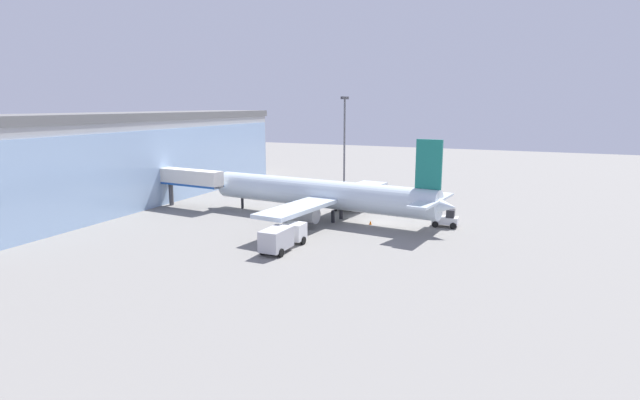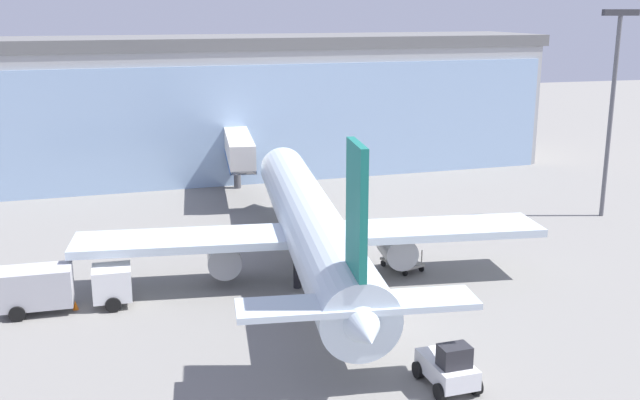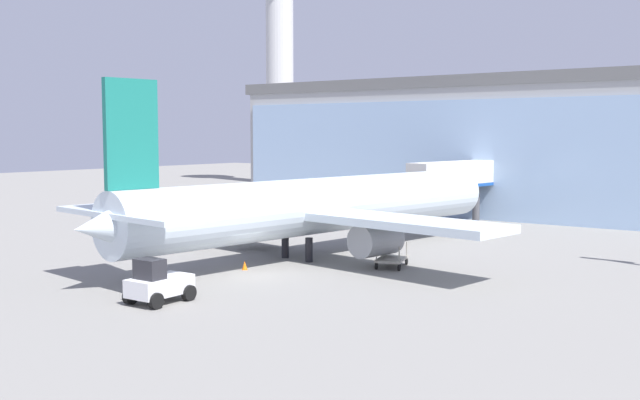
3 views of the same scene
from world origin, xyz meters
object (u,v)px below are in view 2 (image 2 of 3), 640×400
(airplane, at_px, (311,225))
(safety_cone_nose, at_px, (333,312))
(safety_cone_wingtip, at_px, (75,305))
(apron_light_mast, at_px, (613,95))
(catering_truck, at_px, (61,286))
(baggage_cart, at_px, (402,262))
(jet_bridge, at_px, (239,151))
(pushback_tug, at_px, (448,368))

(airplane, relative_size, safety_cone_nose, 67.12)
(safety_cone_nose, height_order, safety_cone_wingtip, same)
(apron_light_mast, bearing_deg, catering_truck, -167.15)
(airplane, height_order, baggage_cart, airplane)
(apron_light_mast, xyz_separation_m, safety_cone_wingtip, (-42.07, -9.91, -9.91))
(apron_light_mast, height_order, safety_cone_nose, apron_light_mast)
(apron_light_mast, bearing_deg, safety_cone_wingtip, -166.74)
(safety_cone_wingtip, bearing_deg, apron_light_mast, 13.26)
(jet_bridge, bearing_deg, airplane, -171.32)
(airplane, relative_size, baggage_cart, 11.62)
(airplane, distance_m, catering_truck, 15.63)
(baggage_cart, relative_size, pushback_tug, 0.96)
(baggage_cart, bearing_deg, catering_truck, 74.19)
(catering_truck, relative_size, safety_cone_wingtip, 13.28)
(safety_cone_nose, bearing_deg, jet_bridge, 91.74)
(airplane, height_order, pushback_tug, airplane)
(jet_bridge, xyz_separation_m, pushback_tug, (3.77, -37.71, -3.49))
(pushback_tug, bearing_deg, safety_cone_nose, 14.00)
(airplane, bearing_deg, pushback_tug, -165.18)
(jet_bridge, bearing_deg, pushback_tug, -168.99)
(catering_truck, xyz_separation_m, pushback_tug, (17.88, -14.19, -0.49))
(baggage_cart, distance_m, pushback_tug, 16.16)
(jet_bridge, xyz_separation_m, baggage_cart, (7.53, -22.00, -3.96))
(apron_light_mast, bearing_deg, jet_bridge, 154.36)
(pushback_tug, height_order, safety_cone_nose, pushback_tug)
(safety_cone_nose, relative_size, safety_cone_wingtip, 1.00)
(safety_cone_nose, bearing_deg, safety_cone_wingtip, 161.40)
(jet_bridge, height_order, apron_light_mast, apron_light_mast)
(airplane, bearing_deg, apron_light_mast, -67.99)
(jet_bridge, bearing_deg, safety_cone_nose, -172.96)
(apron_light_mast, distance_m, baggage_cart, 24.66)
(safety_cone_nose, bearing_deg, catering_truck, 161.68)
(jet_bridge, relative_size, apron_light_mast, 0.67)
(airplane, distance_m, pushback_tug, 16.47)
(baggage_cart, height_order, pushback_tug, pushback_tug)
(apron_light_mast, xyz_separation_m, pushback_tug, (-24.88, -23.95, -9.21))
(jet_bridge, xyz_separation_m, airplane, (1.27, -21.61, -1.01))
(pushback_tug, bearing_deg, safety_cone_wingtip, 47.27)
(pushback_tug, bearing_deg, jet_bridge, 2.24)
(catering_truck, distance_m, pushback_tug, 22.83)
(jet_bridge, relative_size, safety_cone_nose, 20.70)
(jet_bridge, distance_m, airplane, 21.68)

